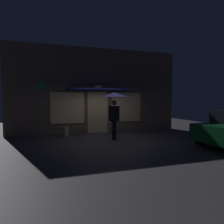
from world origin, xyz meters
name	(u,v)px	position (x,y,z in m)	size (l,w,h in m)	color
ground_plane	(110,140)	(0.00, 0.00, 0.00)	(18.00, 18.00, 0.00)	#38353A
building_facade	(97,91)	(0.00, 2.34, 2.22)	(9.16, 1.00, 4.49)	brown
person_with_umbrella	(114,101)	(0.19, 0.06, 1.69)	(1.23, 1.23, 2.08)	black
street_sign_post	(41,106)	(-2.85, 1.47, 1.48)	(0.40, 0.07, 2.62)	#595B60
sidewalk_bollard	(109,128)	(0.38, 1.31, 0.34)	(0.22, 0.22, 0.67)	slate
sidewalk_bollard_2	(65,132)	(-1.77, 1.56, 0.23)	(0.30, 0.30, 0.46)	#9E998E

